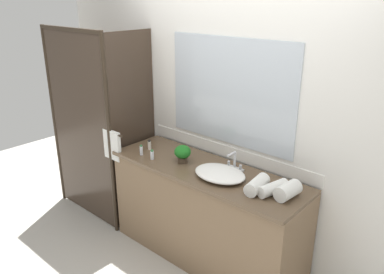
{
  "coord_description": "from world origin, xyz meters",
  "views": [
    {
      "loc": [
        1.86,
        -2.27,
        2.29
      ],
      "look_at": [
        -0.15,
        0.0,
        1.15
      ],
      "focal_mm": 35.72,
      "sensor_mm": 36.0,
      "label": 1
    }
  ],
  "objects_px": {
    "faucet": "(234,164)",
    "amenity_bottle_body_wash": "(149,145)",
    "amenity_bottle_lotion": "(141,150)",
    "amenity_bottle_shampoo": "(152,155)",
    "potted_plant": "(183,153)",
    "sink_basin": "(220,173)",
    "rolled_towel_middle": "(273,188)",
    "rolled_towel_near_edge": "(288,191)",
    "rolled_towel_far_edge": "(257,185)"
  },
  "relations": [
    {
      "from": "amenity_bottle_lotion",
      "to": "amenity_bottle_body_wash",
      "type": "height_order",
      "value": "amenity_bottle_lotion"
    },
    {
      "from": "sink_basin",
      "to": "amenity_bottle_lotion",
      "type": "relative_size",
      "value": 4.53
    },
    {
      "from": "amenity_bottle_lotion",
      "to": "rolled_towel_near_edge",
      "type": "distance_m",
      "value": 1.4
    },
    {
      "from": "sink_basin",
      "to": "amenity_bottle_shampoo",
      "type": "height_order",
      "value": "amenity_bottle_shampoo"
    },
    {
      "from": "faucet",
      "to": "amenity_bottle_lotion",
      "type": "distance_m",
      "value": 0.88
    },
    {
      "from": "sink_basin",
      "to": "rolled_towel_middle",
      "type": "height_order",
      "value": "rolled_towel_middle"
    },
    {
      "from": "rolled_towel_near_edge",
      "to": "rolled_towel_far_edge",
      "type": "distance_m",
      "value": 0.23
    },
    {
      "from": "potted_plant",
      "to": "sink_basin",
      "type": "bearing_deg",
      "value": -2.22
    },
    {
      "from": "amenity_bottle_shampoo",
      "to": "amenity_bottle_lotion",
      "type": "height_order",
      "value": "amenity_bottle_lotion"
    },
    {
      "from": "sink_basin",
      "to": "amenity_bottle_lotion",
      "type": "height_order",
      "value": "amenity_bottle_lotion"
    },
    {
      "from": "amenity_bottle_shampoo",
      "to": "potted_plant",
      "type": "bearing_deg",
      "value": 28.02
    },
    {
      "from": "amenity_bottle_shampoo",
      "to": "amenity_bottle_body_wash",
      "type": "bearing_deg",
      "value": 143.51
    },
    {
      "from": "potted_plant",
      "to": "rolled_towel_far_edge",
      "type": "relative_size",
      "value": 0.65
    },
    {
      "from": "rolled_towel_near_edge",
      "to": "rolled_towel_middle",
      "type": "height_order",
      "value": "rolled_towel_near_edge"
    },
    {
      "from": "potted_plant",
      "to": "amenity_bottle_lotion",
      "type": "xyz_separation_m",
      "value": [
        -0.4,
        -0.13,
        -0.04
      ]
    },
    {
      "from": "sink_basin",
      "to": "potted_plant",
      "type": "xyz_separation_m",
      "value": [
        -0.42,
        0.02,
        0.05
      ]
    },
    {
      "from": "potted_plant",
      "to": "rolled_towel_middle",
      "type": "height_order",
      "value": "potted_plant"
    },
    {
      "from": "rolled_towel_middle",
      "to": "amenity_bottle_shampoo",
      "type": "bearing_deg",
      "value": -171.78
    },
    {
      "from": "rolled_towel_far_edge",
      "to": "rolled_towel_middle",
      "type": "bearing_deg",
      "value": 23.33
    },
    {
      "from": "amenity_bottle_lotion",
      "to": "rolled_towel_middle",
      "type": "bearing_deg",
      "value": 7.21
    },
    {
      "from": "amenity_bottle_shampoo",
      "to": "rolled_towel_far_edge",
      "type": "xyz_separation_m",
      "value": [
        1.02,
        0.12,
        0.01
      ]
    },
    {
      "from": "faucet",
      "to": "amenity_bottle_body_wash",
      "type": "relative_size",
      "value": 1.77
    },
    {
      "from": "rolled_towel_near_edge",
      "to": "rolled_towel_far_edge",
      "type": "height_order",
      "value": "rolled_towel_near_edge"
    },
    {
      "from": "amenity_bottle_body_wash",
      "to": "rolled_towel_near_edge",
      "type": "bearing_deg",
      "value": 1.57
    },
    {
      "from": "faucet",
      "to": "rolled_towel_far_edge",
      "type": "relative_size",
      "value": 0.7
    },
    {
      "from": "potted_plant",
      "to": "amenity_bottle_lotion",
      "type": "distance_m",
      "value": 0.42
    },
    {
      "from": "rolled_towel_far_edge",
      "to": "rolled_towel_near_edge",
      "type": "bearing_deg",
      "value": 15.83
    },
    {
      "from": "rolled_towel_far_edge",
      "to": "potted_plant",
      "type": "bearing_deg",
      "value": 178.79
    },
    {
      "from": "potted_plant",
      "to": "rolled_towel_middle",
      "type": "bearing_deg",
      "value": 2.02
    },
    {
      "from": "faucet",
      "to": "rolled_towel_middle",
      "type": "relative_size",
      "value": 0.67
    },
    {
      "from": "faucet",
      "to": "amenity_bottle_lotion",
      "type": "bearing_deg",
      "value": -159.4
    },
    {
      "from": "amenity_bottle_lotion",
      "to": "amenity_bottle_body_wash",
      "type": "bearing_deg",
      "value": 106.4
    },
    {
      "from": "amenity_bottle_lotion",
      "to": "faucet",
      "type": "bearing_deg",
      "value": 20.6
    },
    {
      "from": "amenity_bottle_lotion",
      "to": "rolled_towel_middle",
      "type": "xyz_separation_m",
      "value": [
        1.28,
        0.16,
        -0.0
      ]
    },
    {
      "from": "amenity_bottle_lotion",
      "to": "rolled_towel_middle",
      "type": "relative_size",
      "value": 0.38
    },
    {
      "from": "sink_basin",
      "to": "amenity_bottle_lotion",
      "type": "distance_m",
      "value": 0.83
    },
    {
      "from": "rolled_towel_near_edge",
      "to": "amenity_bottle_lotion",
      "type": "bearing_deg",
      "value": -172.74
    },
    {
      "from": "sink_basin",
      "to": "potted_plant",
      "type": "distance_m",
      "value": 0.43
    },
    {
      "from": "sink_basin",
      "to": "rolled_towel_middle",
      "type": "bearing_deg",
      "value": 5.93
    },
    {
      "from": "faucet",
      "to": "sink_basin",
      "type": "bearing_deg",
      "value": -90.0
    },
    {
      "from": "faucet",
      "to": "rolled_towel_near_edge",
      "type": "relative_size",
      "value": 0.82
    },
    {
      "from": "sink_basin",
      "to": "amenity_bottle_body_wash",
      "type": "relative_size",
      "value": 4.58
    },
    {
      "from": "sink_basin",
      "to": "amenity_bottle_body_wash",
      "type": "height_order",
      "value": "amenity_bottle_body_wash"
    },
    {
      "from": "amenity_bottle_shampoo",
      "to": "rolled_towel_middle",
      "type": "relative_size",
      "value": 0.35
    },
    {
      "from": "potted_plant",
      "to": "rolled_towel_middle",
      "type": "relative_size",
      "value": 0.62
    },
    {
      "from": "potted_plant",
      "to": "amenity_bottle_body_wash",
      "type": "height_order",
      "value": "potted_plant"
    },
    {
      "from": "rolled_towel_far_edge",
      "to": "amenity_bottle_body_wash",
      "type": "bearing_deg",
      "value": 178.91
    },
    {
      "from": "potted_plant",
      "to": "rolled_towel_far_edge",
      "type": "xyz_separation_m",
      "value": [
        0.77,
        -0.02,
        -0.04
      ]
    },
    {
      "from": "amenity_bottle_lotion",
      "to": "rolled_towel_far_edge",
      "type": "bearing_deg",
      "value": 5.59
    },
    {
      "from": "rolled_towel_near_edge",
      "to": "potted_plant",
      "type": "bearing_deg",
      "value": -177.35
    }
  ]
}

